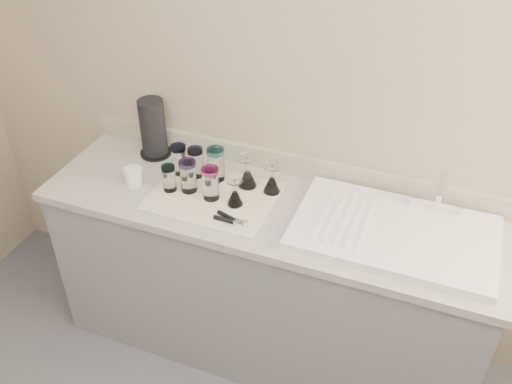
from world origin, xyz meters
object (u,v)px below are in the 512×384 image
at_px(goblet_back_left, 248,176).
at_px(goblet_back_right, 272,183).
at_px(tumbler_teal, 179,159).
at_px(white_mug, 133,176).
at_px(tumbler_blue, 188,176).
at_px(goblet_front_left, 235,196).
at_px(paper_towel_roll, 153,129).
at_px(tumbler_cyan, 196,162).
at_px(tumbler_purple, 216,164).
at_px(tumbler_lavender, 211,183).
at_px(sink_unit, 395,232).
at_px(can_opener, 232,220).
at_px(tumbler_magenta, 169,178).

xyz_separation_m(goblet_back_left, goblet_back_right, (0.12, -0.00, -0.00)).
height_order(tumbler_teal, white_mug, tumbler_teal).
xyz_separation_m(tumbler_teal, tumbler_blue, (0.10, -0.11, 0.00)).
height_order(tumbler_teal, goblet_front_left, tumbler_teal).
bearing_deg(white_mug, paper_towel_roll, 97.77).
xyz_separation_m(tumbler_cyan, goblet_back_right, (0.37, 0.01, -0.03)).
distance_m(tumbler_purple, tumbler_lavender, 0.15).
bearing_deg(tumbler_cyan, goblet_front_left, -28.42).
relative_size(sink_unit, goblet_back_right, 5.85).
distance_m(sink_unit, paper_towel_roll, 1.25).
distance_m(tumbler_blue, goblet_back_left, 0.27).
distance_m(goblet_back_right, paper_towel_roll, 0.67).
bearing_deg(sink_unit, goblet_front_left, -175.74).
distance_m(tumbler_cyan, can_opener, 0.40).
bearing_deg(goblet_back_right, tumbler_lavender, -148.21).
height_order(sink_unit, tumbler_blue, sink_unit).
distance_m(tumbler_teal, tumbler_blue, 0.15).
distance_m(tumbler_cyan, goblet_front_left, 0.29).
relative_size(tumbler_purple, can_opener, 1.03).
height_order(tumbler_magenta, goblet_front_left, goblet_front_left).
bearing_deg(tumbler_blue, tumbler_magenta, -161.26).
bearing_deg(tumbler_lavender, tumbler_teal, 150.32).
relative_size(sink_unit, tumbler_magenta, 6.50).
xyz_separation_m(goblet_front_left, can_opener, (0.04, -0.12, -0.03)).
height_order(goblet_back_left, white_mug, goblet_back_left).
bearing_deg(tumbler_cyan, white_mug, -146.91).
xyz_separation_m(sink_unit, goblet_back_right, (-0.57, 0.10, 0.04)).
bearing_deg(tumbler_purple, can_opener, -54.28).
height_order(sink_unit, goblet_front_left, sink_unit).
distance_m(tumbler_purple, paper_towel_roll, 0.40).
relative_size(tumbler_cyan, goblet_back_left, 0.94).
height_order(tumbler_blue, paper_towel_roll, paper_towel_roll).
bearing_deg(tumbler_cyan, sink_unit, -5.27).
relative_size(tumbler_magenta, goblet_back_right, 0.90).
bearing_deg(tumbler_lavender, goblet_front_left, -1.77).
bearing_deg(tumbler_magenta, tumbler_blue, 18.74).
relative_size(sink_unit, paper_towel_roll, 2.78).
bearing_deg(tumbler_purple, tumbler_lavender, -74.30).
distance_m(tumbler_lavender, goblet_back_right, 0.28).
bearing_deg(tumbler_cyan, tumbler_lavender, -44.06).
relative_size(tumbler_purple, goblet_back_left, 1.05).
relative_size(tumbler_purple, tumbler_blue, 1.05).
relative_size(tumbler_purple, white_mug, 1.33).
bearing_deg(goblet_back_right, tumbler_purple, -179.61).
xyz_separation_m(tumbler_blue, goblet_back_left, (0.23, 0.13, -0.03)).
bearing_deg(tumbler_purple, tumbler_magenta, -135.80).
relative_size(tumbler_blue, goblet_back_right, 1.10).
height_order(tumbler_lavender, goblet_front_left, tumbler_lavender).
bearing_deg(tumbler_teal, goblet_back_right, 2.25).
bearing_deg(tumbler_teal, white_mug, -136.87).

